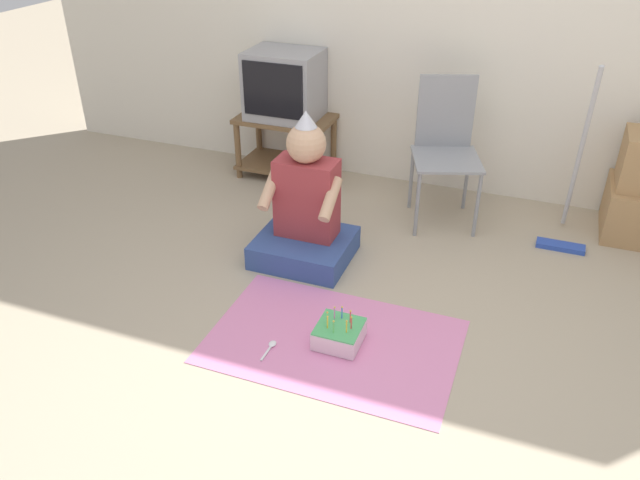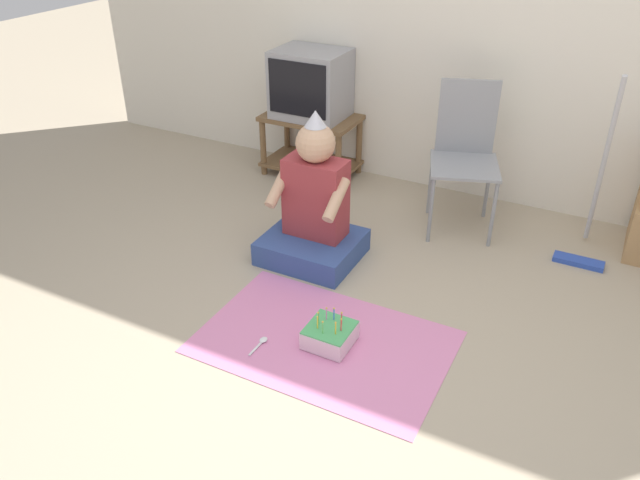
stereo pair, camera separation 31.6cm
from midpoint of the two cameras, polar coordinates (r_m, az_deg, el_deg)
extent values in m
plane|color=tan|center=(2.90, 1.24, -11.92)|extent=(16.00, 16.00, 0.00)
cube|color=silver|center=(4.21, 11.68, 20.66)|extent=(6.40, 0.06, 2.55)
cube|color=brown|center=(4.57, -5.20, 10.93)|extent=(0.68, 0.41, 0.03)
cube|color=brown|center=(4.70, -5.00, 6.88)|extent=(0.68, 0.41, 0.02)
cylinder|color=brown|center=(4.64, -9.49, 8.17)|extent=(0.04, 0.04, 0.45)
cylinder|color=brown|center=(4.38, -2.38, 7.18)|extent=(0.04, 0.04, 0.45)
cylinder|color=brown|center=(4.92, -7.49, 9.66)|extent=(0.04, 0.04, 0.45)
cylinder|color=brown|center=(4.67, -0.70, 8.79)|extent=(0.04, 0.04, 0.45)
cube|color=#99999E|center=(4.49, -5.33, 13.94)|extent=(0.50, 0.39, 0.47)
cube|color=black|center=(4.32, -6.51, 13.39)|extent=(0.44, 0.01, 0.37)
cube|color=gray|center=(3.92, 9.23, 7.24)|extent=(0.52, 0.53, 0.02)
cube|color=gray|center=(4.02, 9.19, 11.44)|extent=(0.34, 0.13, 0.47)
cylinder|color=gray|center=(3.82, 6.56, 3.19)|extent=(0.02, 0.02, 0.43)
cylinder|color=gray|center=(3.87, 11.94, 3.07)|extent=(0.02, 0.02, 0.43)
cylinder|color=gray|center=(4.16, 6.20, 5.61)|extent=(0.02, 0.02, 0.43)
cylinder|color=gray|center=(4.20, 11.17, 5.47)|extent=(0.02, 0.02, 0.43)
cube|color=#2D4CB2|center=(3.97, 19.04, -0.60)|extent=(0.28, 0.09, 0.03)
cylinder|color=#B7B7BC|center=(3.87, 20.57, 7.43)|extent=(0.03, 0.32, 1.08)
cube|color=#334C8C|center=(3.64, -3.93, -0.77)|extent=(0.54, 0.48, 0.14)
cube|color=#993338|center=(3.53, -3.78, 3.78)|extent=(0.35, 0.19, 0.46)
sphere|color=tan|center=(3.40, -3.97, 8.74)|extent=(0.22, 0.22, 0.22)
cone|color=silver|center=(3.35, -4.06, 10.94)|extent=(0.12, 0.12, 0.09)
cylinder|color=tan|center=(3.49, -7.22, 4.61)|extent=(0.06, 0.25, 0.20)
cylinder|color=tan|center=(3.35, -1.75, 3.69)|extent=(0.06, 0.25, 0.20)
cube|color=pink|center=(3.06, -1.77, -9.31)|extent=(1.19, 0.78, 0.01)
cube|color=silver|center=(3.02, -1.27, -8.73)|extent=(0.22, 0.22, 0.09)
cube|color=#4CB266|center=(2.99, -1.28, -8.00)|extent=(0.21, 0.21, 0.01)
cylinder|color=#EA4C4C|center=(2.95, -0.21, -7.81)|extent=(0.01, 0.01, 0.07)
sphere|color=#FFCC4C|center=(2.92, -0.21, -7.19)|extent=(0.01, 0.01, 0.01)
cylinder|color=#EA4C4C|center=(2.99, -0.26, -7.23)|extent=(0.01, 0.01, 0.07)
sphere|color=#FFCC4C|center=(2.96, -0.26, -6.61)|extent=(0.01, 0.01, 0.01)
cylinder|color=#4C7FE5|center=(3.01, -1.00, -6.87)|extent=(0.01, 0.01, 0.07)
sphere|color=#FFCC4C|center=(2.99, -1.01, -6.26)|extent=(0.01, 0.01, 0.01)
cylinder|color=#E58CCC|center=(3.01, -1.69, -6.90)|extent=(0.01, 0.01, 0.07)
sphere|color=#FFCC4C|center=(2.99, -1.70, -6.29)|extent=(0.01, 0.01, 0.01)
cylinder|color=#66C666|center=(2.98, -2.39, -7.36)|extent=(0.01, 0.01, 0.07)
sphere|color=#FFCC4C|center=(2.96, -2.41, -6.74)|extent=(0.01, 0.01, 0.01)
cylinder|color=yellow|center=(2.95, -2.40, -7.75)|extent=(0.01, 0.01, 0.07)
sphere|color=#FFCC4C|center=(2.93, -2.42, -7.13)|extent=(0.01, 0.01, 0.01)
cylinder|color=#66C666|center=(2.93, -1.87, -8.17)|extent=(0.01, 0.01, 0.07)
sphere|color=#FFCC4C|center=(2.90, -1.88, -7.55)|extent=(0.01, 0.01, 0.01)
cylinder|color=yellow|center=(2.93, -0.67, -8.15)|extent=(0.01, 0.01, 0.07)
sphere|color=#FFCC4C|center=(2.90, -0.68, -7.53)|extent=(0.01, 0.01, 0.01)
ellipsoid|color=white|center=(3.05, -7.41, -9.53)|extent=(0.04, 0.05, 0.01)
cube|color=white|center=(3.00, -8.04, -10.36)|extent=(0.01, 0.10, 0.01)
camera|label=1|loc=(0.16, -92.86, -1.70)|focal=35.00mm
camera|label=2|loc=(0.16, 87.14, 1.70)|focal=35.00mm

